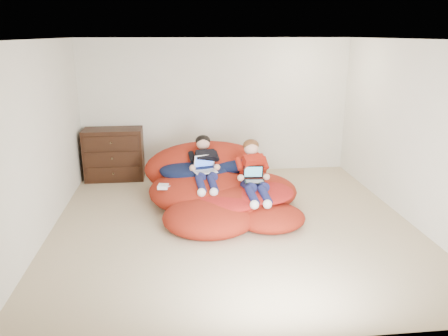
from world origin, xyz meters
TOP-DOWN VIEW (x-y plane):
  - room_shell at (0.00, 0.00)m, footprint 5.10×5.10m
  - dresser at (-1.90, 2.22)m, footprint 1.04×0.58m
  - beanbag_pile at (-0.12, 0.77)m, footprint 2.40×2.50m
  - cream_pillow at (-0.56, 1.58)m, footprint 0.47×0.30m
  - older_boy at (-0.34, 0.83)m, footprint 0.36×1.13m
  - younger_boy at (0.35, 0.41)m, footprint 0.39×1.05m
  - laptop_white at (-0.34, 0.74)m, footprint 0.38×0.40m
  - laptop_black at (0.35, 0.36)m, footprint 0.31×0.28m
  - power_adapter at (-0.98, 0.49)m, footprint 0.17×0.17m

SIDE VIEW (x-z plane):
  - room_shell at x=0.00m, z-range -1.17..1.60m
  - beanbag_pile at x=-0.12m, z-range -0.20..0.74m
  - power_adapter at x=-0.98m, z-range 0.39..0.45m
  - dresser at x=-1.90m, z-range 0.00..0.94m
  - laptop_black at x=0.35m, z-range 0.46..0.67m
  - cream_pillow at x=-0.56m, z-range 0.47..0.77m
  - laptop_white at x=-0.34m, z-range 0.51..0.74m
  - younger_boy at x=0.35m, z-range 0.27..1.03m
  - older_boy at x=-0.34m, z-range 0.33..1.01m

